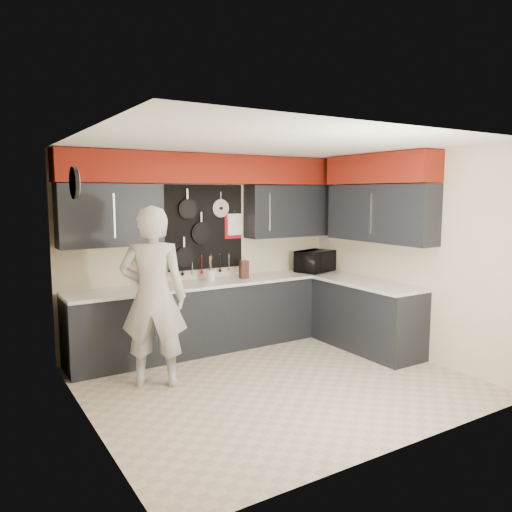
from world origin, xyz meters
TOP-DOWN VIEW (x-y plane):
  - ground at (0.00, 0.00)m, footprint 4.00×4.00m
  - back_wall_assembly at (0.01, 1.60)m, footprint 4.00×0.36m
  - right_wall_assembly at (1.85, 0.26)m, footprint 0.36×3.50m
  - left_wall_assembly at (-1.99, 0.02)m, footprint 0.05×3.50m
  - base_cabinets at (0.49, 1.13)m, footprint 3.95×2.20m
  - microwave at (1.63, 1.38)m, footprint 0.67×0.56m
  - knife_block at (0.44, 1.45)m, footprint 0.13×0.13m
  - utensil_crock at (-0.05, 1.48)m, footprint 0.12×0.12m
  - coffee_maker at (-0.83, 1.50)m, footprint 0.20×0.24m
  - person at (-1.17, 0.63)m, footprint 0.86×0.77m

SIDE VIEW (x-z plane):
  - ground at x=0.00m, z-range 0.00..0.00m
  - base_cabinets at x=0.49m, z-range 0.00..0.92m
  - person at x=-1.17m, z-range 0.00..1.96m
  - utensil_crock at x=-0.05m, z-range 0.92..1.07m
  - knife_block at x=0.44m, z-range 0.92..1.16m
  - microwave at x=1.63m, z-range 0.92..1.24m
  - coffee_maker at x=-0.83m, z-range 0.93..1.26m
  - left_wall_assembly at x=-1.99m, z-range 0.03..2.63m
  - right_wall_assembly at x=1.85m, z-range 0.64..3.24m
  - back_wall_assembly at x=0.01m, z-range 0.71..3.31m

